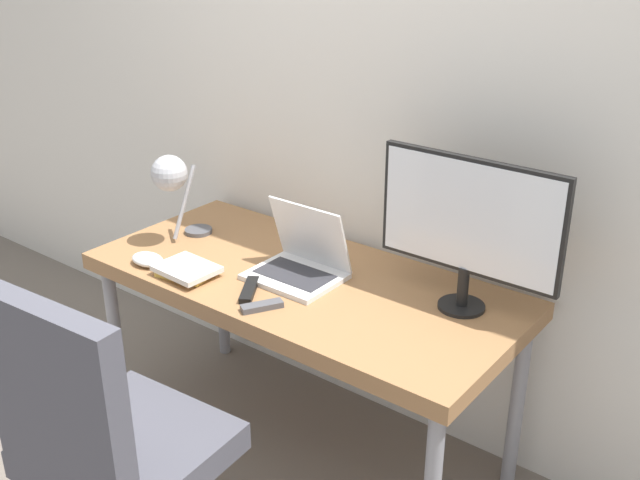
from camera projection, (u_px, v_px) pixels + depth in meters
name	position (u px, v px, depth m)	size (l,w,h in m)	color
wall_back	(374.00, 90.00, 2.67)	(8.00, 0.05, 2.60)	silver
desk	(302.00, 293.00, 2.62)	(1.54, 0.71, 0.72)	#996B42
laptop	(300.00, 262.00, 2.58)	(0.31, 0.25, 0.26)	silver
monitor	(469.00, 222.00, 2.28)	(0.60, 0.15, 0.50)	black
desk_lamp	(172.00, 178.00, 2.76)	(0.13, 0.24, 0.35)	#4C4C51
office_chair	(103.00, 436.00, 2.06)	(0.57, 0.57, 1.03)	black
book_stack	(187.00, 270.00, 2.60)	(0.22, 0.19, 0.04)	gold
tv_remote	(249.00, 290.00, 2.48)	(0.12, 0.16, 0.02)	black
media_remote	(262.00, 306.00, 2.38)	(0.10, 0.14, 0.02)	#4C4C51
game_controller	(148.00, 259.00, 2.68)	(0.13, 0.09, 0.04)	white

